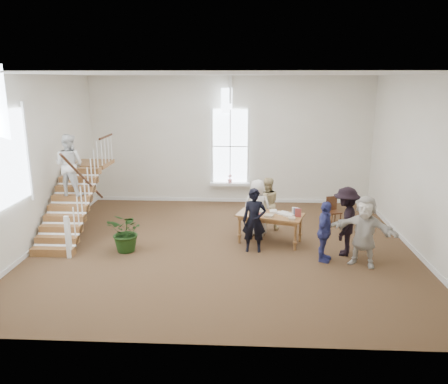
# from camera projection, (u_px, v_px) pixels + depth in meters

# --- Properties ---
(ground) EXTENTS (10.00, 10.00, 0.00)m
(ground) POSITION_uv_depth(u_px,v_px,m) (224.00, 247.00, 11.76)
(ground) COLOR #3F2818
(ground) RESTS_ON ground
(room_shell) EXTENTS (10.49, 10.00, 10.00)m
(room_shell) POSITION_uv_depth(u_px,v_px,m) (230.00, 191.00, 15.91)
(room_shell) COLOR beige
(room_shell) RESTS_ON ground
(staircase) EXTENTS (1.10, 4.10, 2.92)m
(staircase) POSITION_uv_depth(u_px,v_px,m) (72.00, 180.00, 12.29)
(staircase) COLOR brown
(staircase) RESTS_ON ground
(library_table) EXTENTS (1.92, 1.36, 0.88)m
(library_table) POSITION_uv_depth(u_px,v_px,m) (271.00, 217.00, 11.89)
(library_table) COLOR brown
(library_table) RESTS_ON ground
(police_officer) EXTENTS (0.63, 0.43, 1.68)m
(police_officer) POSITION_uv_depth(u_px,v_px,m) (254.00, 220.00, 11.25)
(police_officer) COLOR black
(police_officer) RESTS_ON ground
(elderly_woman) EXTENTS (0.88, 0.66, 1.63)m
(elderly_woman) POSITION_uv_depth(u_px,v_px,m) (257.00, 208.00, 12.46)
(elderly_woman) COLOR silver
(elderly_woman) RESTS_ON ground
(person_yellow) EXTENTS (0.84, 0.69, 1.59)m
(person_yellow) POSITION_uv_depth(u_px,v_px,m) (267.00, 204.00, 12.94)
(person_yellow) COLOR #CCB580
(person_yellow) RESTS_ON ground
(woman_cluster_a) EXTENTS (0.68, 0.97, 1.52)m
(woman_cluster_a) POSITION_uv_depth(u_px,v_px,m) (324.00, 232.00, 10.66)
(woman_cluster_a) COLOR navy
(woman_cluster_a) RESTS_ON ground
(woman_cluster_b) EXTENTS (1.00, 1.30, 1.77)m
(woman_cluster_b) POSITION_uv_depth(u_px,v_px,m) (346.00, 221.00, 11.04)
(woman_cluster_b) COLOR black
(woman_cluster_b) RESTS_ON ground
(woman_cluster_c) EXTENTS (1.66, 1.16, 1.73)m
(woman_cluster_c) POSITION_uv_depth(u_px,v_px,m) (364.00, 231.00, 10.40)
(woman_cluster_c) COLOR beige
(woman_cluster_c) RESTS_ON ground
(floor_plant) EXTENTS (1.19, 1.12, 1.07)m
(floor_plant) POSITION_uv_depth(u_px,v_px,m) (127.00, 232.00, 11.32)
(floor_plant) COLOR #183310
(floor_plant) RESTS_ON ground
(side_chair) EXTENTS (0.48, 0.48, 0.87)m
(side_chair) POSITION_uv_depth(u_px,v_px,m) (333.00, 209.00, 13.50)
(side_chair) COLOR #361A0E
(side_chair) RESTS_ON ground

